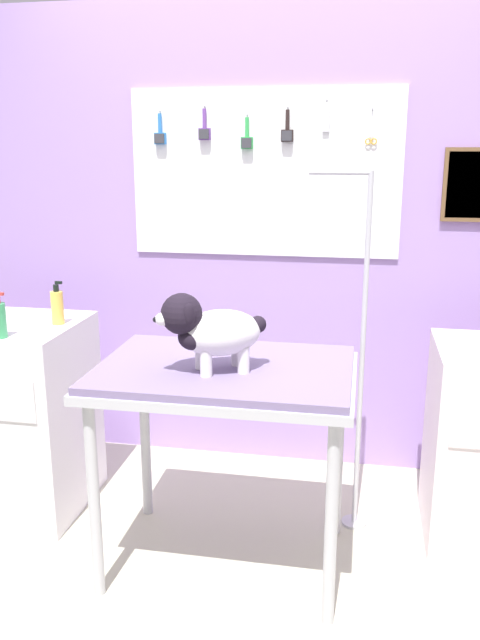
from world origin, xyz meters
name	(u,v)px	position (x,y,z in m)	size (l,w,h in m)	color
ground	(214,614)	(0.00, 0.00, -0.02)	(4.40, 4.00, 0.04)	#BAB89D
rear_wall_panel	(269,241)	(0.01, 1.28, 1.16)	(4.00, 0.11, 2.30)	#A180C5
grooming_table	(225,386)	(-0.02, 0.30, 0.75)	(0.97, 0.69, 0.83)	#B7B7BC
grooming_arm	(359,371)	(0.48, 0.67, 0.71)	(0.30, 0.11, 1.53)	#B7B7BC
dog	(210,330)	(-0.05, 0.22, 0.99)	(0.40, 0.30, 0.30)	white
spray_bottle_tall	(57,307)	(-0.82, 0.60, 0.95)	(0.06, 0.05, 0.19)	#EABA49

